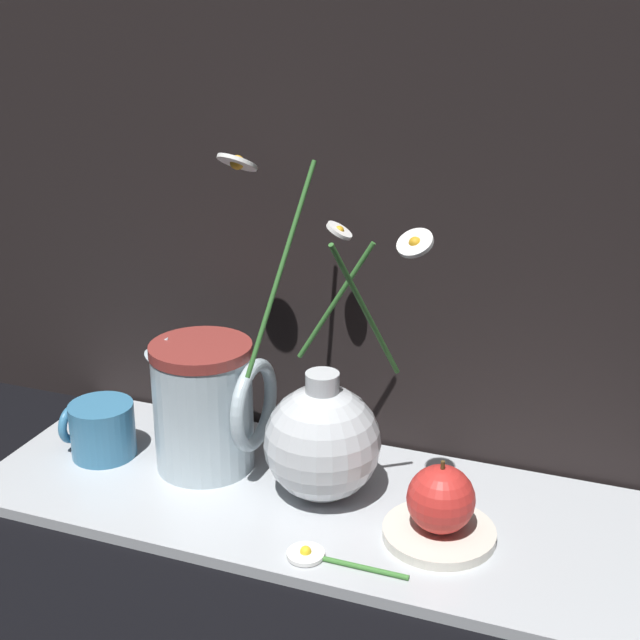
% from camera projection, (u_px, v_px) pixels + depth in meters
% --- Properties ---
extents(ground_plane, '(6.00, 6.00, 0.00)m').
position_uv_depth(ground_plane, '(319.00, 508.00, 0.93)').
color(ground_plane, black).
extents(shelf, '(0.73, 0.27, 0.01)m').
position_uv_depth(shelf, '(319.00, 503.00, 0.93)').
color(shelf, '#B2B7BC').
rests_on(shelf, ground_plane).
extents(vase_with_flowers, '(0.25, 0.16, 0.35)m').
position_uv_depth(vase_with_flowers, '(324.00, 438.00, 0.91)').
color(vase_with_flowers, silver).
rests_on(vase_with_flowers, shelf).
extents(yellow_mug, '(0.08, 0.07, 0.06)m').
position_uv_depth(yellow_mug, '(101.00, 430.00, 1.01)').
color(yellow_mug, teal).
rests_on(yellow_mug, shelf).
extents(ceramic_pitcher, '(0.14, 0.11, 0.16)m').
position_uv_depth(ceramic_pitcher, '(206.00, 401.00, 0.97)').
color(ceramic_pitcher, silver).
rests_on(ceramic_pitcher, shelf).
extents(saucer_plate, '(0.11, 0.11, 0.01)m').
position_uv_depth(saucer_plate, '(439.00, 533.00, 0.86)').
color(saucer_plate, silver).
rests_on(saucer_plate, shelf).
extents(orange_fruit, '(0.07, 0.07, 0.07)m').
position_uv_depth(orange_fruit, '(441.00, 499.00, 0.85)').
color(orange_fruit, red).
rests_on(orange_fruit, saucer_plate).
extents(loose_daisy, '(0.12, 0.04, 0.01)m').
position_uv_depth(loose_daisy, '(320.00, 557.00, 0.83)').
color(loose_daisy, '#3D7A33').
rests_on(loose_daisy, shelf).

